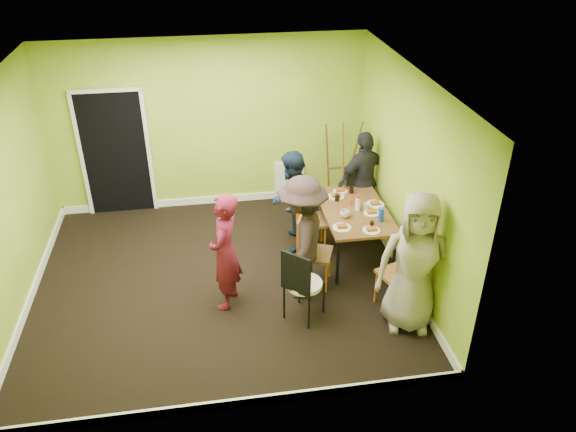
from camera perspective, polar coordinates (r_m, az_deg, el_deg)
name	(u,v)px	position (r m, az deg, el deg)	size (l,w,h in m)	color
ground	(222,280)	(7.83, -6.71, -6.44)	(5.00, 5.00, 0.00)	black
room_walls	(216,216)	(7.32, -7.37, -0.04)	(5.04, 4.54, 2.82)	olive
dining_table	(354,213)	(7.99, 6.76, 0.35)	(0.90, 1.50, 0.75)	black
chair_left_far	(305,214)	(8.10, 1.76, 0.20)	(0.48, 0.48, 1.07)	orange
chair_left_near	(309,246)	(7.41, 2.15, -3.11)	(0.55, 0.55, 1.03)	orange
chair_back_end	(359,187)	(8.67, 7.22, 2.91)	(0.42, 0.49, 1.00)	orange
chair_front_end	(403,272)	(7.07, 11.62, -5.57)	(0.55, 0.55, 1.04)	orange
chair_bentwood	(301,282)	(6.80, 1.36, -6.68)	(0.56, 0.56, 1.02)	black
easel	(341,166)	(9.19, 5.38, 5.10)	(0.62, 0.58, 1.55)	brown
plate_near_left	(336,197)	(8.26, 4.89, 1.97)	(0.25, 0.25, 0.01)	white
plate_near_right	(342,228)	(7.50, 5.51, -1.18)	(0.25, 0.25, 0.01)	white
plate_far_back	(340,191)	(8.42, 5.34, 2.54)	(0.22, 0.22, 0.01)	white
plate_far_front	(371,230)	(7.49, 8.47, -1.45)	(0.24, 0.24, 0.01)	white
plate_wall_back	(375,204)	(8.12, 8.83, 1.17)	(0.26, 0.26, 0.01)	white
plate_wall_front	(371,213)	(7.89, 8.48, 0.30)	(0.22, 0.22, 0.01)	white
thermos	(358,204)	(7.90, 7.10, 1.24)	(0.07, 0.07, 0.20)	white
blue_bottle	(381,215)	(7.69, 9.44, 0.13)	(0.08, 0.08, 0.19)	#173AAF
orange_bottle	(350,202)	(8.08, 6.28, 1.46)	(0.04, 0.04, 0.07)	orange
glass_mid	(337,198)	(8.14, 5.01, 1.86)	(0.07, 0.07, 0.09)	black
glass_back	(351,190)	(8.38, 6.45, 2.64)	(0.07, 0.07, 0.09)	black
glass_front	(372,224)	(7.55, 8.51, -0.85)	(0.06, 0.06, 0.09)	black
cup_a	(345,214)	(7.73, 5.81, 0.22)	(0.13, 0.13, 0.10)	white
cup_b	(366,206)	(7.96, 7.97, 0.97)	(0.10, 0.10, 0.09)	white
person_standing	(225,252)	(6.96, -6.43, -3.66)	(0.57, 0.38, 1.58)	maroon
person_left_far	(292,202)	(8.07, 0.36, 1.43)	(0.74, 0.58, 1.52)	#142133
person_left_near	(303,238)	(7.08, 1.49, -2.29)	(1.09, 0.63, 1.69)	black
person_back_end	(364,180)	(8.72, 7.71, 3.63)	(0.92, 0.38, 1.57)	black
person_front_end	(415,263)	(6.69, 12.75, -4.70)	(0.88, 0.57, 1.80)	gray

